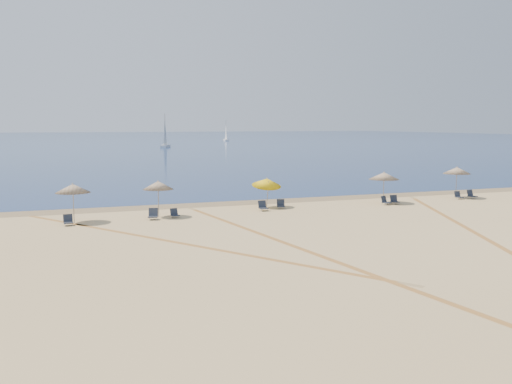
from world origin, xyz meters
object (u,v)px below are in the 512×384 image
umbrella_3 (267,182)px  sailboat_1 (226,135)px  chair_2 (153,215)px  chair_5 (281,205)px  sailboat_2 (165,137)px  chair_8 (458,196)px  chair_4 (263,206)px  umbrella_1 (73,188)px  umbrella_5 (457,170)px  chair_1 (68,221)px  umbrella_4 (384,176)px  chair_7 (394,200)px  chair_3 (175,214)px  chair_9 (471,195)px  umbrella_2 (158,185)px  chair_6 (385,201)px

umbrella_3 → sailboat_1: size_ratio=0.32×
chair_2 → umbrella_3: bearing=30.3°
chair_5 → sailboat_2: sailboat_2 is taller
chair_8 → chair_4: bearing=-175.6°
umbrella_1 → chair_4: umbrella_1 is taller
umbrella_5 → sailboat_1: size_ratio=0.35×
chair_1 → sailboat_1: bearing=67.1°
sailboat_1 → sailboat_2: size_ratio=0.86×
chair_4 → umbrella_1: bearing=-179.2°
chair_8 → sailboat_1: 162.73m
umbrella_4 → chair_7: umbrella_4 is taller
umbrella_4 → umbrella_5: bearing=5.0°
chair_7 → sailboat_2: 111.78m
chair_1 → sailboat_1: (58.90, 162.06, 2.01)m
chair_2 → sailboat_2: bearing=94.3°
chair_3 → chair_5: (8.11, 1.27, 0.03)m
chair_8 → sailboat_2: 111.08m
umbrella_1 → umbrella_5: umbrella_5 is taller
umbrella_4 → chair_9: 8.60m
umbrella_2 → chair_8: (24.83, 0.59, -1.84)m
umbrella_2 → sailboat_1: (53.16, 160.83, 0.18)m
chair_5 → sailboat_1: sailboat_1 is taller
umbrella_4 → umbrella_5: umbrella_5 is taller
umbrella_2 → chair_9: umbrella_2 is taller
chair_4 → chair_1: bearing=-175.4°
chair_3 → chair_5: bearing=-0.7°
chair_4 → chair_2: bearing=-174.1°
umbrella_1 → umbrella_5: (30.48, 1.57, 0.14)m
chair_7 → sailboat_1: bearing=84.0°
umbrella_3 → chair_8: umbrella_3 is taller
umbrella_4 → chair_5: umbrella_4 is taller
umbrella_4 → chair_7: (0.55, -0.69, -1.84)m
umbrella_4 → sailboat_2: sailboat_2 is taller
umbrella_5 → chair_8: size_ratio=4.12×
umbrella_2 → chair_7: bearing=-0.4°
umbrella_2 → umbrella_4: (17.66, 0.57, 0.01)m
umbrella_5 → chair_6: bearing=-169.4°
umbrella_3 → umbrella_5: 16.85m
umbrella_1 → chair_4: 12.99m
chair_4 → chair_7: 10.75m
umbrella_5 → sailboat_2: (-3.62, 110.37, 0.37)m
umbrella_5 → sailboat_1: (28.05, 159.61, 0.00)m
chair_3 → chair_6: bearing=-8.3°
chair_3 → chair_9: 25.15m
chair_3 → sailboat_1: size_ratio=0.09×
chair_3 → umbrella_1: bearing=167.9°
chair_2 → chair_9: size_ratio=1.11×
umbrella_4 → umbrella_3: bearing=174.4°
chair_1 → chair_6: size_ratio=0.83×
chair_8 → sailboat_2: bearing=94.8°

